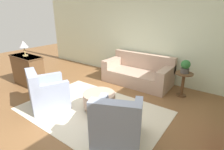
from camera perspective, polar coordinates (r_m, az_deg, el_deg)
The scene contains 11 objects.
ground_plane at distance 4.14m, azimuth -6.31°, elevation -11.51°, with size 16.00×16.00×0.00m, color brown.
wall_back at distance 5.82m, azimuth 11.50°, elevation 12.24°, with size 9.23×0.12×2.80m.
rug at distance 4.14m, azimuth -6.31°, elevation -11.45°, with size 3.23×2.18×0.01m.
couch at distance 5.58m, azimuth 8.47°, elevation 0.57°, with size 2.08×0.99×0.89m.
armchair_left at distance 4.42m, azimuth -20.66°, elevation -5.50°, with size 1.06×1.07×0.90m.
armchair_right at distance 3.10m, azimuth 1.76°, elevation -15.71°, with size 1.06×1.07×0.90m.
ottoman_table at distance 4.03m, azimuth -4.20°, elevation -7.87°, with size 0.73×0.73×0.42m.
side_table at distance 4.97m, azimuth 22.22°, elevation -1.78°, with size 0.46×0.46×0.65m.
dresser at distance 5.89m, azimuth -25.75°, elevation 1.43°, with size 1.13×0.48×0.92m.
potted_plant_on_side_table at distance 4.85m, azimuth 22.84°, elevation 2.61°, with size 0.24×0.24×0.35m.
table_lamp at distance 5.71m, azimuth -26.93°, elevation 8.76°, with size 0.25×0.25×0.44m.
Camera 1 is at (2.43, -2.56, 2.17)m, focal length 28.00 mm.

